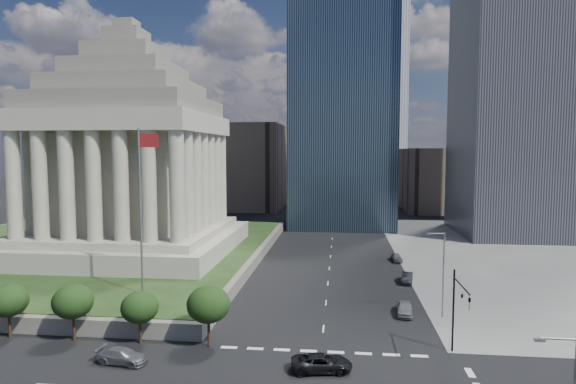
# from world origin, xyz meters

# --- Properties ---
(ground) EXTENTS (500.00, 500.00, 0.00)m
(ground) POSITION_xyz_m (0.00, 100.00, 0.00)
(ground) COLOR black
(ground) RESTS_ON ground
(plaza_terrace) EXTENTS (66.00, 70.00, 1.80)m
(plaza_terrace) POSITION_xyz_m (-45.00, 50.00, 0.90)
(plaza_terrace) COLOR #5F5A52
(plaza_terrace) RESTS_ON ground
(plaza_lawn) EXTENTS (64.00, 68.00, 0.10)m
(plaza_lawn) POSITION_xyz_m (-45.00, 50.00, 1.85)
(plaza_lawn) COLOR #1B3114
(plaza_lawn) RESTS_ON plaza_terrace
(war_memorial) EXTENTS (34.00, 34.00, 39.00)m
(war_memorial) POSITION_xyz_m (-34.00, 48.00, 21.40)
(war_memorial) COLOR #9C9883
(war_memorial) RESTS_ON plaza_lawn
(flagpole) EXTENTS (2.52, 0.24, 20.00)m
(flagpole) POSITION_xyz_m (-21.83, 24.00, 13.11)
(flagpole) COLOR slate
(flagpole) RESTS_ON plaza_lawn
(midrise_glass) EXTENTS (26.00, 26.00, 60.00)m
(midrise_glass) POSITION_xyz_m (2.00, 95.00, 30.00)
(midrise_glass) COLOR black
(midrise_glass) RESTS_ON ground
(highrise_ne) EXTENTS (26.00, 28.00, 100.00)m
(highrise_ne) POSITION_xyz_m (42.00, 85.00, 50.00)
(highrise_ne) COLOR black
(highrise_ne) RESTS_ON ground
(building_filler_ne) EXTENTS (20.00, 30.00, 20.00)m
(building_filler_ne) POSITION_xyz_m (32.00, 130.00, 10.00)
(building_filler_ne) COLOR #503E37
(building_filler_ne) RESTS_ON ground
(building_filler_nw) EXTENTS (24.00, 30.00, 28.00)m
(building_filler_nw) POSITION_xyz_m (-30.00, 130.00, 14.00)
(building_filler_nw) COLOR #503E37
(building_filler_nw) RESTS_ON ground
(traffic_signal_ne) EXTENTS (0.30, 5.74, 8.00)m
(traffic_signal_ne) POSITION_xyz_m (12.50, 13.70, 5.25)
(traffic_signal_ne) COLOR black
(traffic_signal_ne) RESTS_ON ground
(street_lamp_north) EXTENTS (2.13, 0.22, 10.00)m
(street_lamp_north) POSITION_xyz_m (13.33, 25.00, 5.66)
(street_lamp_north) COLOR slate
(street_lamp_north) RESTS_ON ground
(pickup_truck) EXTENTS (5.64, 3.22, 1.48)m
(pickup_truck) POSITION_xyz_m (0.22, 9.94, 0.74)
(pickup_truck) COLOR black
(pickup_truck) RESTS_ON ground
(suv_grey) EXTENTS (2.53, 4.93, 1.37)m
(suv_grey) POSITION_xyz_m (-17.81, 9.49, 0.68)
(suv_grey) COLOR #56585E
(suv_grey) RESTS_ON ground
(parked_sedan_near) EXTENTS (2.30, 4.63, 1.52)m
(parked_sedan_near) POSITION_xyz_m (9.30, 25.48, 0.76)
(parked_sedan_near) COLOR gray
(parked_sedan_near) RESTS_ON ground
(parked_sedan_mid) EXTENTS (2.25, 4.56, 1.44)m
(parked_sedan_mid) POSITION_xyz_m (11.50, 39.69, 0.72)
(parked_sedan_mid) COLOR black
(parked_sedan_mid) RESTS_ON ground
(parked_sedan_far) EXTENTS (4.11, 1.88, 1.36)m
(parked_sedan_far) POSITION_xyz_m (11.50, 53.27, 0.68)
(parked_sedan_far) COLOR #525459
(parked_sedan_far) RESTS_ON ground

